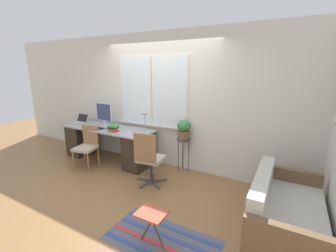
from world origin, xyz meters
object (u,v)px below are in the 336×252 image
at_px(desk_chair_wooden, 87,146).
at_px(office_chair_swivel, 149,158).
at_px(plant_stand, 183,143).
at_px(folding_stool, 152,216).
at_px(monitor, 104,114).
at_px(desk_lamp, 145,118).
at_px(book_stack, 113,129).
at_px(mouse, 106,129).
at_px(keyboard, 96,128).
at_px(couch_loveseat, 283,217).
at_px(potted_plant, 184,129).
at_px(laptop, 80,121).

xyz_separation_m(desk_chair_wooden, office_chair_swivel, (1.54, -0.01, 0.05)).
bearing_deg(desk_chair_wooden, office_chair_swivel, -12.52).
bearing_deg(plant_stand, folding_stool, -74.74).
height_order(monitor, desk_lamp, monitor).
height_order(book_stack, plant_stand, book_stack).
distance_m(monitor, mouse, 0.48).
relative_size(keyboard, plant_stand, 0.59).
relative_size(plant_stand, folding_stool, 1.59).
relative_size(mouse, desk_lamp, 0.13).
bearing_deg(mouse, book_stack, -13.52).
height_order(desk_chair_wooden, plant_stand, desk_chair_wooden).
bearing_deg(monitor, desk_chair_wooden, -82.82).
relative_size(mouse, book_stack, 0.25).
bearing_deg(folding_stool, plant_stand, 105.26).
bearing_deg(plant_stand, monitor, -174.82).
distance_m(plant_stand, folding_stool, 2.02).
bearing_deg(desk_lamp, mouse, -165.24).
relative_size(book_stack, plant_stand, 0.34).
bearing_deg(couch_loveseat, potted_plant, 58.91).
bearing_deg(mouse, laptop, 171.88).
relative_size(potted_plant, folding_stool, 0.91).
distance_m(keyboard, plant_stand, 1.93).
distance_m(monitor, office_chair_swivel, 1.81).
bearing_deg(plant_stand, book_stack, -158.83).
bearing_deg(plant_stand, keyboard, -166.28).
distance_m(laptop, desk_chair_wooden, 0.94).
distance_m(desk_chair_wooden, plant_stand, 1.98).
height_order(couch_loveseat, plant_stand, couch_loveseat).
xyz_separation_m(book_stack, plant_stand, (1.32, 0.51, -0.23)).
bearing_deg(folding_stool, book_stack, 142.31).
height_order(book_stack, folding_stool, book_stack).
bearing_deg(folding_stool, desk_lamp, 126.65).
xyz_separation_m(office_chair_swivel, folding_stool, (0.81, -1.15, -0.14)).
distance_m(office_chair_swivel, folding_stool, 1.41).
bearing_deg(couch_loveseat, monitor, 75.93).
bearing_deg(desk_lamp, folding_stool, -53.35).
distance_m(monitor, keyboard, 0.38).
xyz_separation_m(laptop, folding_stool, (3.08, -1.63, -0.43)).
bearing_deg(plant_stand, couch_loveseat, -31.09).
xyz_separation_m(laptop, couch_loveseat, (4.39, -0.80, -0.51)).
bearing_deg(folding_stool, mouse, 144.89).
distance_m(couch_loveseat, potted_plant, 2.22).
xyz_separation_m(mouse, office_chair_swivel, (1.32, -0.35, -0.26)).
height_order(book_stack, office_chair_swivel, office_chair_swivel).
bearing_deg(keyboard, folding_stool, -31.79).
relative_size(desk_chair_wooden, plant_stand, 1.27).
distance_m(desk_chair_wooden, potted_plant, 2.02).
height_order(plant_stand, folding_stool, plant_stand).
distance_m(plant_stand, potted_plant, 0.28).
xyz_separation_m(keyboard, office_chair_swivel, (1.59, -0.34, -0.25)).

